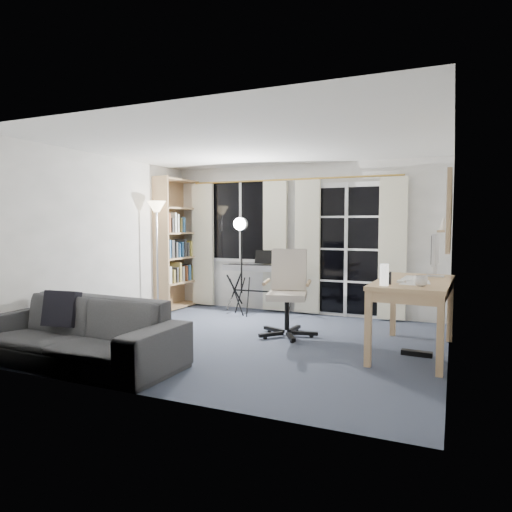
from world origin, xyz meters
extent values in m
cube|color=#363E4F|center=(0.00, 0.00, -0.01)|extent=(4.50, 4.00, 0.02)
cube|color=white|center=(-1.05, 1.98, 1.50)|extent=(1.20, 0.06, 1.40)
cube|color=black|center=(-1.05, 1.95, 1.50)|extent=(1.10, 0.02, 1.30)
cube|color=white|center=(-1.05, 1.94, 1.50)|extent=(0.04, 0.03, 1.30)
cube|color=white|center=(0.75, 1.98, 1.02)|extent=(1.32, 0.06, 2.11)
cube|color=black|center=(0.45, 1.95, 1.02)|extent=(0.55, 0.02, 1.95)
cube|color=black|center=(1.05, 1.95, 1.02)|extent=(0.55, 0.02, 1.95)
cube|color=white|center=(0.75, 1.94, 1.02)|extent=(0.05, 0.04, 2.05)
cube|color=white|center=(0.75, 1.94, 0.55)|extent=(1.15, 0.03, 0.03)
cube|color=white|center=(0.75, 1.94, 1.05)|extent=(1.15, 0.03, 0.03)
cube|color=white|center=(0.75, 1.94, 1.55)|extent=(1.15, 0.03, 0.03)
cylinder|color=gold|center=(-0.15, 1.90, 2.15)|extent=(3.50, 0.03, 0.03)
cube|color=beige|center=(-1.75, 1.88, 1.08)|extent=(0.40, 0.07, 2.10)
cube|color=beige|center=(-0.40, 1.88, 1.08)|extent=(0.40, 0.07, 2.10)
cube|color=beige|center=(0.15, 1.88, 1.08)|extent=(0.40, 0.07, 2.10)
cube|color=beige|center=(1.45, 1.88, 1.08)|extent=(0.40, 0.07, 2.10)
cube|color=tan|center=(-2.12, 1.12, 1.11)|extent=(0.36, 0.05, 2.21)
cube|color=tan|center=(-2.06, 2.11, 1.11)|extent=(0.36, 0.05, 2.21)
cube|color=tan|center=(-2.25, 1.62, 1.11)|extent=(0.08, 1.00, 2.21)
cube|color=tan|center=(-2.09, 1.62, 0.03)|extent=(0.41, 1.01, 0.03)
cube|color=tan|center=(-2.09, 1.62, 0.44)|extent=(0.41, 1.01, 0.03)
cube|color=tan|center=(-2.09, 1.62, 0.86)|extent=(0.41, 1.01, 0.03)
cube|color=tan|center=(-2.09, 1.62, 1.28)|extent=(0.41, 1.01, 0.03)
cube|color=tan|center=(-2.09, 1.62, 1.71)|extent=(0.41, 1.01, 0.03)
cube|color=tan|center=(-2.09, 1.62, 2.18)|extent=(0.41, 1.01, 0.03)
cube|color=silver|center=(-2.09, 1.21, 0.60)|extent=(0.25, 0.08, 0.28)
cube|color=olive|center=(-2.08, 1.31, 0.57)|extent=(0.25, 0.06, 0.22)
cube|color=#3B3B3B|center=(-2.08, 1.40, 0.59)|extent=(0.25, 0.05, 0.26)
cube|color=olive|center=(-2.07, 1.49, 0.62)|extent=(0.25, 0.05, 0.33)
cube|color=silver|center=(-2.07, 1.57, 0.59)|extent=(0.25, 0.07, 0.26)
cube|color=brown|center=(-2.06, 1.68, 0.59)|extent=(0.25, 0.05, 0.27)
cube|color=teal|center=(-2.06, 1.76, 0.59)|extent=(0.25, 0.07, 0.27)
cube|color=olive|center=(-2.06, 1.86, 0.58)|extent=(0.25, 0.05, 0.25)
cube|color=brown|center=(-2.05, 1.94, 0.59)|extent=(0.25, 0.07, 0.26)
cube|color=#3B3B3B|center=(-2.05, 2.04, 0.60)|extent=(0.25, 0.04, 0.29)
cube|color=teal|center=(-2.09, 1.21, 1.03)|extent=(0.25, 0.05, 0.30)
cube|color=#3B3B3B|center=(-2.08, 1.29, 1.03)|extent=(0.25, 0.08, 0.30)
cube|color=#3B3B3B|center=(-2.08, 1.39, 1.01)|extent=(0.25, 0.05, 0.26)
cube|color=teal|center=(-2.07, 1.48, 1.00)|extent=(0.25, 0.05, 0.24)
cube|color=teal|center=(-2.07, 1.56, 1.01)|extent=(0.25, 0.05, 0.26)
cube|color=#3B3B3B|center=(-2.07, 1.64, 1.03)|extent=(0.25, 0.05, 0.30)
cube|color=#3B3B3B|center=(-2.06, 1.72, 1.00)|extent=(0.25, 0.06, 0.24)
cube|color=gold|center=(-2.06, 1.82, 1.01)|extent=(0.25, 0.06, 0.26)
cube|color=olive|center=(-2.05, 1.91, 1.01)|extent=(0.25, 0.04, 0.27)
cube|color=#3B3B3B|center=(-2.05, 1.98, 1.01)|extent=(0.25, 0.04, 0.26)
cube|color=brown|center=(-2.09, 1.21, 1.46)|extent=(0.25, 0.05, 0.31)
cube|color=#3B3B3B|center=(-2.08, 1.29, 1.42)|extent=(0.25, 0.04, 0.24)
cube|color=silver|center=(-2.08, 1.37, 1.46)|extent=(0.25, 0.05, 0.33)
cube|color=silver|center=(-2.08, 1.45, 1.45)|extent=(0.25, 0.05, 0.30)
cube|color=olive|center=(-2.07, 1.53, 1.42)|extent=(0.25, 0.05, 0.25)
cube|color=teal|center=(-2.07, 1.61, 1.43)|extent=(0.25, 0.06, 0.25)
cylinder|color=#B2B2B7|center=(-1.98, 0.85, 0.01)|extent=(0.34, 0.34, 0.03)
cylinder|color=#B2B2B7|center=(-1.98, 0.85, 0.86)|extent=(0.04, 0.04, 1.66)
cone|color=#FFE5B2|center=(-1.98, 0.85, 1.71)|extent=(0.37, 0.37, 0.17)
cylinder|color=black|center=(-1.03, 1.67, 0.35)|extent=(0.06, 0.63, 0.57)
cylinder|color=black|center=(-1.03, 1.67, 0.35)|extent=(0.06, 0.63, 0.57)
cylinder|color=black|center=(-0.03, 1.73, 0.35)|extent=(0.06, 0.63, 0.57)
cylinder|color=black|center=(-0.03, 1.73, 0.35)|extent=(0.06, 0.63, 0.57)
cylinder|color=black|center=(-0.53, 1.70, 0.35)|extent=(1.01, 0.08, 0.02)
cube|color=silver|center=(-0.53, 1.70, 0.73)|extent=(1.32, 0.40, 0.09)
cube|color=white|center=(-0.53, 1.62, 0.77)|extent=(1.21, 0.20, 0.02)
cube|color=black|center=(-0.53, 1.66, 0.78)|extent=(1.17, 0.14, 0.01)
cube|color=black|center=(-0.54, 1.80, 0.90)|extent=(0.36, 0.09, 0.22)
cylinder|color=black|center=(-0.67, 1.40, 0.28)|extent=(0.07, 0.24, 0.63)
cylinder|color=black|center=(-0.84, 1.46, 0.28)|extent=(0.23, 0.10, 0.63)
cylinder|color=black|center=(-0.81, 1.29, 0.28)|extent=(0.19, 0.17, 0.63)
cylinder|color=black|center=(-0.77, 1.38, 0.90)|extent=(0.03, 0.03, 1.09)
cylinder|color=silver|center=(-0.76, 1.34, 1.44)|extent=(0.23, 0.15, 0.21)
cylinder|color=white|center=(-0.75, 1.27, 1.44)|extent=(0.18, 0.05, 0.18)
cube|color=black|center=(0.56, 0.46, 0.05)|extent=(0.34, 0.13, 0.04)
cylinder|color=black|center=(0.64, 0.48, 0.03)|extent=(0.06, 0.06, 0.05)
cube|color=black|center=(0.35, 0.63, 0.05)|extent=(0.08, 0.34, 0.04)
cylinder|color=black|center=(0.36, 0.72, 0.03)|extent=(0.06, 0.06, 0.05)
cube|color=black|center=(0.12, 0.49, 0.05)|extent=(0.33, 0.18, 0.04)
cylinder|color=black|center=(0.05, 0.52, 0.03)|extent=(0.06, 0.06, 0.05)
cube|color=black|center=(0.18, 0.23, 0.05)|extent=(0.26, 0.29, 0.04)
cylinder|color=black|center=(0.13, 0.17, 0.03)|extent=(0.06, 0.06, 0.05)
cube|color=black|center=(0.45, 0.21, 0.05)|extent=(0.22, 0.31, 0.04)
cylinder|color=black|center=(0.50, 0.14, 0.03)|extent=(0.06, 0.06, 0.05)
cylinder|color=black|center=(0.34, 0.40, 0.29)|extent=(0.08, 0.08, 0.42)
cube|color=beige|center=(0.34, 0.40, 0.52)|extent=(0.58, 0.58, 0.08)
cube|color=beige|center=(0.28, 0.63, 0.84)|extent=(0.48, 0.23, 0.55)
cube|color=black|center=(0.27, 0.67, 0.86)|extent=(0.45, 0.20, 0.51)
cylinder|color=tan|center=(0.07, 0.36, 0.69)|extent=(0.14, 0.42, 0.05)
cylinder|color=tan|center=(0.60, 0.49, 0.69)|extent=(0.14, 0.42, 0.05)
cube|color=tan|center=(1.88, 0.25, 0.80)|extent=(0.84, 1.56, 0.04)
cube|color=tan|center=(1.88, 0.25, 0.72)|extent=(0.79, 1.52, 0.11)
cube|color=tan|center=(1.51, -0.46, 0.39)|extent=(0.07, 0.07, 0.77)
cube|color=tan|center=(2.18, -0.49, 0.39)|extent=(0.07, 0.07, 0.77)
cube|color=tan|center=(1.58, 0.98, 0.39)|extent=(0.07, 0.07, 0.77)
cube|color=tan|center=(2.25, 0.95, 0.39)|extent=(0.07, 0.07, 0.77)
cube|color=silver|center=(2.08, 0.70, 0.83)|extent=(0.20, 0.14, 0.02)
cube|color=silver|center=(2.08, 0.70, 0.97)|extent=(0.05, 0.03, 0.24)
cube|color=silver|center=(2.08, 0.70, 1.14)|extent=(0.07, 0.59, 0.37)
cube|color=black|center=(2.06, 0.70, 1.14)|extent=(0.04, 0.55, 0.33)
cube|color=white|center=(1.83, 0.31, 0.83)|extent=(0.18, 0.47, 0.02)
cube|color=white|center=(1.76, -0.01, 0.83)|extent=(0.07, 0.11, 0.02)
cube|color=white|center=(1.93, 0.09, 0.82)|extent=(0.27, 0.35, 0.01)
cube|color=white|center=(1.89, -0.13, 0.82)|extent=(0.25, 0.19, 0.00)
cube|color=black|center=(1.66, -0.23, 0.88)|extent=(0.06, 0.05, 0.13)
cylinder|color=white|center=(1.64, -0.33, 0.93)|extent=(0.09, 0.09, 0.22)
cube|color=black|center=(1.93, 0.14, 0.03)|extent=(0.33, 0.10, 0.05)
imported|color=silver|center=(1.98, -0.25, 0.88)|extent=(0.14, 0.11, 0.13)
cube|color=tan|center=(2.23, -0.35, 1.55)|extent=(0.04, 0.94, 0.74)
cube|color=white|center=(2.21, -0.35, 1.55)|extent=(0.01, 0.84, 0.64)
cube|color=tan|center=(2.23, 0.55, 1.60)|extent=(0.03, 0.42, 0.32)
cube|color=#59A653|center=(2.21, 0.55, 1.60)|extent=(0.00, 0.36, 0.26)
cube|color=tan|center=(2.16, 1.05, 1.35)|extent=(0.16, 0.30, 0.02)
cone|color=beige|center=(2.16, 1.05, 1.44)|extent=(0.12, 0.12, 0.15)
imported|color=#313234|center=(-1.27, -1.55, 0.45)|extent=(2.31, 0.75, 0.89)
cube|color=black|center=(-1.59, -1.43, 0.53)|extent=(0.41, 0.26, 0.40)
camera|label=1|loc=(2.27, -5.05, 1.44)|focal=32.00mm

